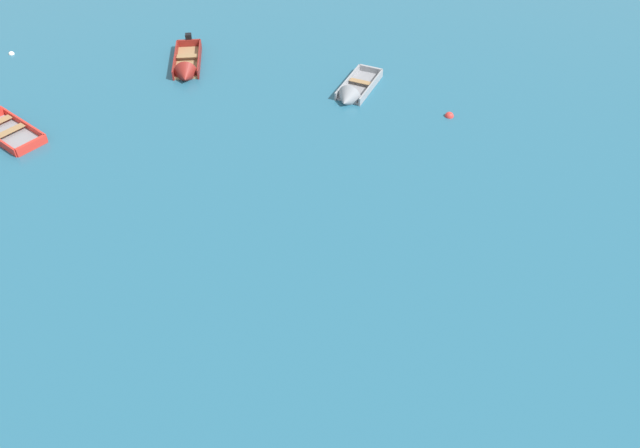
{
  "coord_description": "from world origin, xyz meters",
  "views": [
    {
      "loc": [
        -2.34,
        3.6,
        17.37
      ],
      "look_at": [
        0.0,
        22.21,
        0.15
      ],
      "focal_mm": 35.14,
      "sensor_mm": 36.0,
      "label": 1
    }
  ],
  "objects_px": {
    "mooring_buoy_trailing": "(12,54)",
    "mooring_buoy_between_boats_right": "(449,116)",
    "rowboat_grey_distant_center": "(352,94)",
    "rowboat_maroon_cluster_inner": "(187,68)"
  },
  "relations": [
    {
      "from": "mooring_buoy_trailing",
      "to": "mooring_buoy_between_boats_right",
      "type": "bearing_deg",
      "value": -22.22
    },
    {
      "from": "rowboat_maroon_cluster_inner",
      "to": "mooring_buoy_between_boats_right",
      "type": "distance_m",
      "value": 14.69
    },
    {
      "from": "rowboat_maroon_cluster_inner",
      "to": "mooring_buoy_trailing",
      "type": "distance_m",
      "value": 10.78
    },
    {
      "from": "mooring_buoy_trailing",
      "to": "mooring_buoy_between_boats_right",
      "type": "height_order",
      "value": "mooring_buoy_between_boats_right"
    },
    {
      "from": "rowboat_maroon_cluster_inner",
      "to": "rowboat_grey_distant_center",
      "type": "bearing_deg",
      "value": -23.77
    },
    {
      "from": "mooring_buoy_between_boats_right",
      "to": "rowboat_grey_distant_center",
      "type": "bearing_deg",
      "value": 152.33
    },
    {
      "from": "rowboat_maroon_cluster_inner",
      "to": "rowboat_grey_distant_center",
      "type": "distance_m",
      "value": 9.51
    },
    {
      "from": "mooring_buoy_trailing",
      "to": "mooring_buoy_between_boats_right",
      "type": "relative_size",
      "value": 0.73
    },
    {
      "from": "rowboat_maroon_cluster_inner",
      "to": "rowboat_grey_distant_center",
      "type": "height_order",
      "value": "rowboat_maroon_cluster_inner"
    },
    {
      "from": "rowboat_grey_distant_center",
      "to": "rowboat_maroon_cluster_inner",
      "type": "bearing_deg",
      "value": 156.23
    }
  ]
}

